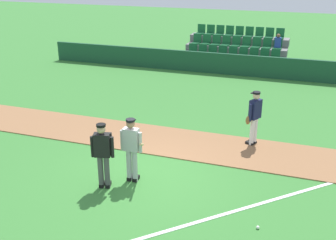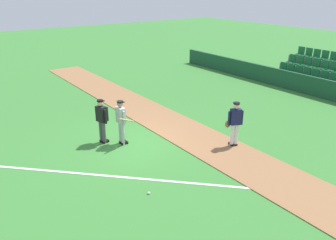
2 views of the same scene
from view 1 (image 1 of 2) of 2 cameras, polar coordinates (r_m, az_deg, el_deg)
name	(u,v)px [view 1 (image 1 of 2)]	position (r m, az deg, el deg)	size (l,w,h in m)	color
ground_plane	(145,176)	(11.25, -3.25, -7.77)	(80.00, 80.00, 0.00)	#387A33
infield_dirt_path	(172,142)	(13.21, 0.62, -3.03)	(28.00, 2.19, 0.03)	#936642
foul_line_chalk	(253,206)	(10.18, 11.77, -11.61)	(12.00, 0.10, 0.01)	white
dugout_fence	(228,64)	(21.21, 8.39, 7.69)	(20.00, 0.16, 1.06)	#19472D
stadium_bleachers	(235,55)	(22.99, 9.36, 8.89)	(5.55, 2.95, 2.05)	slate
batter_grey_jersey	(132,148)	(10.61, -5.08, -3.86)	(0.70, 0.77, 1.76)	#B2B2B2
umpire_home_plate	(103,152)	(10.39, -9.06, -4.42)	(0.57, 0.38, 1.76)	#4C4C4C
runner_navy_jersey	(254,116)	(12.93, 11.91, 0.48)	(0.45, 0.60, 1.76)	white
baseball	(258,227)	(9.44, 12.39, -14.38)	(0.07, 0.07, 0.07)	white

